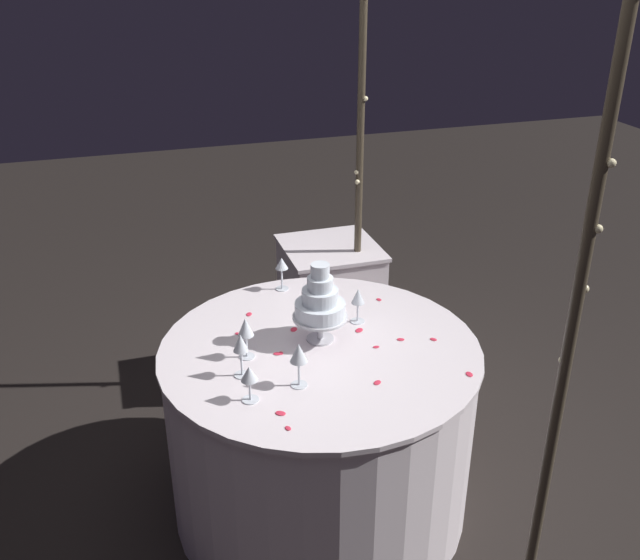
{
  "coord_description": "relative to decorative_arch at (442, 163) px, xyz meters",
  "views": [
    {
      "loc": [
        2.27,
        -0.71,
        2.25
      ],
      "look_at": [
        0.0,
        0.0,
        1.09
      ],
      "focal_mm": 39.67,
      "sensor_mm": 36.0,
      "label": 1
    }
  ],
  "objects": [
    {
      "name": "wine_glass_5",
      "position": [
        0.1,
        -0.8,
        -0.58
      ],
      "size": [
        0.06,
        0.06,
        0.17
      ],
      "color": "silver",
      "rests_on": "main_table"
    },
    {
      "name": "rose_petal_10",
      "position": [
        -0.08,
        -0.28,
        -0.7
      ],
      "size": [
        0.05,
        0.05,
        0.0
      ],
      "primitive_type": "ellipsoid",
      "rotation": [
        0.0,
        0.0,
        5.45
      ],
      "color": "#E02D47",
      "rests_on": "main_table"
    },
    {
      "name": "rose_petal_0",
      "position": [
        -0.2,
        -0.76,
        -0.7
      ],
      "size": [
        0.03,
        0.03,
        0.0
      ],
      "primitive_type": "ellipsoid",
      "rotation": [
        0.0,
        0.0,
        0.79
      ],
      "color": "#E02D47",
      "rests_on": "main_table"
    },
    {
      "name": "rose_petal_2",
      "position": [
        0.37,
        -0.73,
        -0.7
      ],
      "size": [
        0.04,
        0.04,
        0.0
      ],
      "primitive_type": "ellipsoid",
      "rotation": [
        0.0,
        0.0,
        4.05
      ],
      "color": "#E02D47",
      "rests_on": "main_table"
    },
    {
      "name": "rose_petal_12",
      "position": [
        -0.0,
        -0.64,
        -0.7
      ],
      "size": [
        0.03,
        0.04,
        0.0
      ],
      "primitive_type": "ellipsoid",
      "rotation": [
        0.0,
        0.0,
        1.23
      ],
      "color": "#E02D47",
      "rests_on": "main_table"
    },
    {
      "name": "rose_petal_15",
      "position": [
        -0.35,
        -0.68,
        -0.7
      ],
      "size": [
        0.04,
        0.03,
        0.0
      ],
      "primitive_type": "ellipsoid",
      "rotation": [
        0.0,
        0.0,
        2.77
      ],
      "color": "#E02D47",
      "rests_on": "main_table"
    },
    {
      "name": "rose_petal_5",
      "position": [
        -0.31,
        -0.1,
        -0.7
      ],
      "size": [
        0.03,
        0.02,
        0.0
      ],
      "primitive_type": "ellipsoid",
      "rotation": [
        0.0,
        0.0,
        0.21
      ],
      "color": "#E02D47",
      "rests_on": "main_table"
    },
    {
      "name": "main_table",
      "position": [
        -0.0,
        -0.47,
        -1.1
      ],
      "size": [
        1.27,
        1.27,
        0.79
      ],
      "color": "white",
      "rests_on": "ground"
    },
    {
      "name": "wine_glass_1",
      "position": [
        -0.02,
        -0.76,
        -0.58
      ],
      "size": [
        0.06,
        0.06,
        0.17
      ],
      "color": "silver",
      "rests_on": "main_table"
    },
    {
      "name": "ground_plane",
      "position": [
        -0.0,
        -0.47,
        -1.5
      ],
      "size": [
        12.0,
        12.0,
        0.0
      ],
      "primitive_type": "plane",
      "color": "black"
    },
    {
      "name": "rose_petal_8",
      "position": [
        0.35,
        -0.0,
        -0.7
      ],
      "size": [
        0.04,
        0.03,
        0.0
      ],
      "primitive_type": "ellipsoid",
      "rotation": [
        0.0,
        0.0,
        3.06
      ],
      "color": "#E02D47",
      "rests_on": "main_table"
    },
    {
      "name": "side_table",
      "position": [
        -0.95,
        -0.11,
        -1.1
      ],
      "size": [
        0.49,
        0.49,
        0.79
      ],
      "color": "white",
      "rests_on": "ground"
    },
    {
      "name": "rose_petal_1",
      "position": [
        0.3,
        -0.34,
        -0.7
      ],
      "size": [
        0.04,
        0.04,
        0.0
      ],
      "primitive_type": "ellipsoid",
      "rotation": [
        0.0,
        0.0,
        5.38
      ],
      "color": "#E02D47",
      "rests_on": "main_table"
    },
    {
      "name": "rose_petal_4",
      "position": [
        -0.42,
        -0.42,
        -0.7
      ],
      "size": [
        0.03,
        0.03,
        0.0
      ],
      "primitive_type": "ellipsoid",
      "rotation": [
        0.0,
        0.0,
        0.44
      ],
      "color": "#E02D47",
      "rests_on": "main_table"
    },
    {
      "name": "rose_petal_14",
      "position": [
        0.08,
        -0.02,
        -0.7
      ],
      "size": [
        0.04,
        0.03,
        0.0
      ],
      "primitive_type": "ellipsoid",
      "rotation": [
        0.0,
        0.0,
        0.62
      ],
      "color": "#E02D47",
      "rests_on": "main_table"
    },
    {
      "name": "rose_petal_6",
      "position": [
        0.46,
        -0.72,
        -0.7
      ],
      "size": [
        0.03,
        0.02,
        0.0
      ],
      "primitive_type": "ellipsoid",
      "rotation": [
        0.0,
        0.0,
        3.37
      ],
      "color": "#E02D47",
      "rests_on": "main_table"
    },
    {
      "name": "wine_glass_2",
      "position": [
        0.26,
        -0.81,
        -0.6
      ],
      "size": [
        0.06,
        0.06,
        0.14
      ],
      "color": "silver",
      "rests_on": "main_table"
    },
    {
      "name": "rose_petal_11",
      "position": [
        -0.24,
        -0.33,
        -0.7
      ],
      "size": [
        0.03,
        0.03,
        0.0
      ],
      "primitive_type": "ellipsoid",
      "rotation": [
        0.0,
        0.0,
        4.25
      ],
      "color": "#E02D47",
      "rests_on": "main_table"
    },
    {
      "name": "tiered_cake",
      "position": [
        -0.06,
        -0.45,
        -0.54
      ],
      "size": [
        0.22,
        0.22,
        0.33
      ],
      "color": "silver",
      "rests_on": "main_table"
    },
    {
      "name": "cake_knife",
      "position": [
        -0.36,
        -0.4,
        -0.7
      ],
      "size": [
        0.29,
        0.07,
        0.01
      ],
      "color": "silver",
      "rests_on": "main_table"
    },
    {
      "name": "wine_glass_3",
      "position": [
        -0.54,
        -0.48,
        -0.59
      ],
      "size": [
        0.06,
        0.06,
        0.16
      ],
      "color": "silver",
      "rests_on": "main_table"
    },
    {
      "name": "rose_petal_3",
      "position": [
        -0.49,
        -0.36,
        -0.7
      ],
      "size": [
        0.04,
        0.03,
        0.0
      ],
      "primitive_type": "ellipsoid",
      "rotation": [
        0.0,
        0.0,
        6.01
      ],
      "color": "#E02D47",
      "rests_on": "main_table"
    },
    {
      "name": "decorative_arch",
      "position": [
        0.0,
        0.0,
        0.0
      ],
      "size": [
        1.76,
        0.06,
        2.37
      ],
      "color": "#473D2D",
      "rests_on": "ground"
    },
    {
      "name": "rose_petal_7",
      "position": [
        0.07,
        -0.26,
        -0.7
      ],
      "size": [
        0.02,
        0.03,
        0.0
      ],
      "primitive_type": "ellipsoid",
      "rotation": [
        0.0,
        0.0,
        4.63
      ],
      "color": "#E02D47",
      "rests_on": "main_table"
    },
    {
      "name": "wine_glass_0",
      "position": [
        -0.15,
        -0.26,
        -0.59
      ],
      "size": [
        0.06,
        0.06,
        0.15
      ],
      "color": "silver",
      "rests_on": "main_table"
    },
    {
      "name": "rose_petal_13",
      "position": [
        -0.16,
        -0.53,
        -0.7
      ],
      "size": [
        0.05,
        0.04,
        0.0
      ],
      "primitive_type": "ellipsoid",
      "rotation": [
        0.0,
        0.0,
        5.74
      ],
      "color": "#E02D47",
      "rests_on": "main_table"
    },
    {
      "name": "wine_glass_4",
      "position": [
        0.23,
        -0.62,
        -0.58
      ],
      "size": [
        0.06,
        0.06,
        0.17
      ],
      "color": "silver",
      "rests_on": "main_table"
    },
    {
      "name": "rose_petal_9",
      "position": [
        0.04,
        -0.14,
        -0.7
      ],
      "size": [
        0.03,
        0.04,
        0.0
      ],
      "primitive_type": "ellipsoid",
      "rotation": [
        0.0,
        0.0,
        1.19
      ],
      "color": "#E02D47",
      "rests_on": "main_table"
    },
    {
      "name": "rose_petal_16",
      "position": [
        0.0,
        -0.63,
        -0.7
      ],
      "size": [
        0.03,
        0.02,
        0.0
      ],
      "primitive_type": "ellipsoid",
      "rotation": [
        0.0,
        0.0,
        6.22
      ],
      "color": "#E02D47",
      "rests_on": "main_table"
    }
  ]
}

